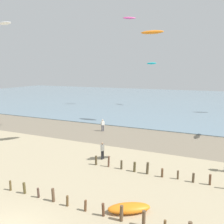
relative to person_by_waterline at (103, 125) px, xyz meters
The scene contains 11 objects.
wet_sand_strip 4.15m from the person_by_waterline, 14.64° to the right, with size 120.00×8.74×0.01m, color #7A6D59.
sea 38.56m from the person_by_waterline, 84.17° to the left, with size 160.00×70.00×0.10m, color slate.
groyne_near 19.37m from the person_by_waterline, 60.33° to the right, with size 17.25×0.31×1.00m.
groyne_mid 15.98m from the person_by_waterline, 41.22° to the right, with size 16.86×0.38×1.04m.
person_by_waterline is the anchor object (origin of this frame).
person_left_flank 10.09m from the person_by_waterline, 64.84° to the right, with size 0.28×0.56×1.71m.
grounded_kite 18.43m from the person_by_waterline, 59.72° to the right, with size 2.64×0.95×0.53m, color orange.
kite_aloft_3 15.77m from the person_by_waterline, 53.04° to the left, with size 3.46×1.11×0.55m, color orange.
kite_aloft_4 17.30m from the person_by_waterline, 136.75° to the right, with size 1.81×0.58×0.29m, color white.
kite_aloft_7 26.44m from the person_by_waterline, 87.54° to the left, with size 2.79×0.89×0.45m, color #19B2B7.
kite_aloft_8 29.13m from the person_by_waterline, 99.32° to the left, with size 2.93×0.94×0.47m, color #E54C99.
Camera 1 is at (9.12, -6.78, 8.52)m, focal length 35.24 mm.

